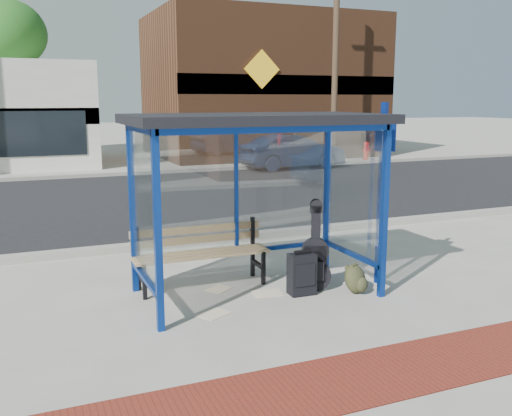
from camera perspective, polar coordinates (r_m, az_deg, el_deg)
name	(u,v)px	position (r m, az deg, el deg)	size (l,w,h in m)	color
ground	(256,293)	(7.86, 0.04, -8.53)	(120.00, 120.00, 0.00)	#B2ADA0
brick_paver_strip	(362,377)	(5.74, 10.53, -16.31)	(60.00, 1.00, 0.01)	maroon
curb_near	(195,241)	(10.47, -6.11, -3.31)	(60.00, 0.25, 0.12)	gray
street_asphalt	(139,200)	(15.34, -11.58, 0.83)	(60.00, 10.00, 0.00)	black
curb_far	(110,174)	(20.31, -14.41, 3.28)	(60.00, 0.25, 0.12)	gray
far_sidewalk	(102,170)	(22.18, -15.13, 3.72)	(60.00, 4.00, 0.01)	#B2ADA0
bus_shelter	(254,141)	(7.50, -0.17, 6.73)	(3.30, 1.80, 2.42)	navy
storefront_brown	(261,86)	(27.57, 0.54, 12.06)	(10.00, 7.08, 6.40)	#59331E
tree_mid	(6,35)	(28.98, -23.75, 15.58)	(3.60, 3.60, 7.03)	#4C3826
tree_right	(311,47)	(32.80, 5.55, 15.76)	(3.60, 3.60, 7.03)	#4C3826
utility_pole_east	(335,61)	(23.51, 7.93, 14.39)	(1.60, 0.24, 8.00)	#4C3826
bench	(200,251)	(8.07, -5.60, -4.27)	(1.92, 0.49, 0.90)	black
guitar_bag	(315,260)	(7.90, 5.94, -5.15)	(0.46, 0.27, 1.20)	black
suitcase	(302,274)	(7.76, 4.60, -6.61)	(0.36, 0.24, 0.62)	black
backpack	(356,280)	(7.93, 9.98, -7.07)	(0.39, 0.37, 0.40)	#30311B
sign_post	(382,184)	(8.18, 12.47, 2.39)	(0.17, 0.30, 2.57)	navy
newspaper_a	(219,289)	(8.04, -3.76, -8.09)	(0.33, 0.26, 0.01)	white
newspaper_b	(213,314)	(7.16, -4.28, -10.51)	(0.37, 0.29, 0.01)	white
newspaper_c	(267,293)	(7.86, 1.14, -8.51)	(0.40, 0.32, 0.01)	white
parked_car	(293,152)	(21.76, 3.70, 5.65)	(1.37, 3.94, 1.30)	#172441
fire_hydrant	(366,150)	(25.17, 10.97, 5.70)	(0.37, 0.24, 0.81)	red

